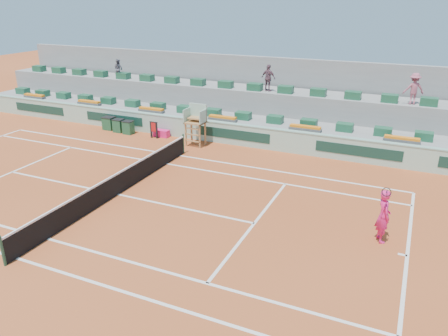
{
  "coord_description": "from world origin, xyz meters",
  "views": [
    {
      "loc": [
        11.38,
        -13.97,
        8.17
      ],
      "look_at": [
        4.0,
        2.5,
        1.0
      ],
      "focal_mm": 35.0,
      "sensor_mm": 36.0,
      "label": 1
    }
  ],
  "objects_px": {
    "player_bag": "(161,133)",
    "drink_cooler_a": "(128,127)",
    "tennis_player": "(383,216)",
    "umpire_chair": "(196,119)"
  },
  "relations": [
    {
      "from": "player_bag",
      "to": "drink_cooler_a",
      "type": "height_order",
      "value": "drink_cooler_a"
    },
    {
      "from": "umpire_chair",
      "to": "drink_cooler_a",
      "type": "height_order",
      "value": "umpire_chair"
    },
    {
      "from": "player_bag",
      "to": "tennis_player",
      "type": "bearing_deg",
      "value": -28.31
    },
    {
      "from": "umpire_chair",
      "to": "tennis_player",
      "type": "xyz_separation_m",
      "value": [
        10.93,
        -6.82,
        -0.55
      ]
    },
    {
      "from": "drink_cooler_a",
      "to": "tennis_player",
      "type": "height_order",
      "value": "tennis_player"
    },
    {
      "from": "player_bag",
      "to": "drink_cooler_a",
      "type": "bearing_deg",
      "value": -171.21
    },
    {
      "from": "player_bag",
      "to": "drink_cooler_a",
      "type": "relative_size",
      "value": 1.17
    },
    {
      "from": "umpire_chair",
      "to": "drink_cooler_a",
      "type": "xyz_separation_m",
      "value": [
        -4.94,
        0.2,
        -1.12
      ]
    },
    {
      "from": "player_bag",
      "to": "umpire_chair",
      "type": "xyz_separation_m",
      "value": [
        2.73,
        -0.54,
        1.32
      ]
    },
    {
      "from": "drink_cooler_a",
      "to": "tennis_player",
      "type": "bearing_deg",
      "value": -23.86
    }
  ]
}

